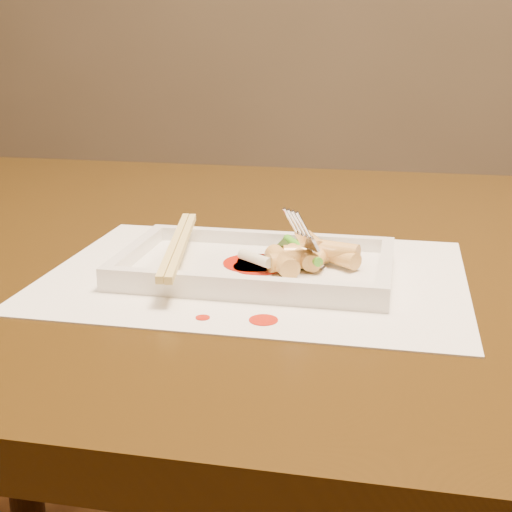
% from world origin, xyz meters
% --- Properties ---
extents(table, '(1.40, 0.90, 0.75)m').
position_xyz_m(table, '(0.00, 0.00, 0.65)').
color(table, black).
rests_on(table, ground).
extents(placemat, '(0.40, 0.30, 0.00)m').
position_xyz_m(placemat, '(-0.03, -0.13, 0.75)').
color(placemat, white).
rests_on(placemat, table).
extents(sauce_splatter_a, '(0.02, 0.02, 0.00)m').
position_xyz_m(sauce_splatter_a, '(0.00, -0.25, 0.75)').
color(sauce_splatter_a, '#BF1605').
rests_on(sauce_splatter_a, placemat).
extents(sauce_splatter_b, '(0.01, 0.01, 0.00)m').
position_xyz_m(sauce_splatter_b, '(-0.05, -0.25, 0.75)').
color(sauce_splatter_b, '#BF1605').
rests_on(sauce_splatter_b, placemat).
extents(plate_base, '(0.26, 0.16, 0.01)m').
position_xyz_m(plate_base, '(-0.03, -0.13, 0.76)').
color(plate_base, white).
rests_on(plate_base, placemat).
extents(plate_rim_far, '(0.26, 0.01, 0.01)m').
position_xyz_m(plate_rim_far, '(-0.03, -0.06, 0.77)').
color(plate_rim_far, white).
rests_on(plate_rim_far, plate_base).
extents(plate_rim_near, '(0.26, 0.01, 0.01)m').
position_xyz_m(plate_rim_near, '(-0.03, -0.21, 0.77)').
color(plate_rim_near, white).
rests_on(plate_rim_near, plate_base).
extents(plate_rim_left, '(0.01, 0.14, 0.01)m').
position_xyz_m(plate_rim_left, '(-0.15, -0.13, 0.77)').
color(plate_rim_left, white).
rests_on(plate_rim_left, plate_base).
extents(plate_rim_right, '(0.01, 0.14, 0.01)m').
position_xyz_m(plate_rim_right, '(0.10, -0.13, 0.77)').
color(plate_rim_right, white).
rests_on(plate_rim_right, plate_base).
extents(veg_piece, '(0.04, 0.03, 0.01)m').
position_xyz_m(veg_piece, '(0.01, -0.09, 0.77)').
color(veg_piece, black).
rests_on(veg_piece, plate_base).
extents(scallion_white, '(0.04, 0.03, 0.01)m').
position_xyz_m(scallion_white, '(-0.02, -0.15, 0.77)').
color(scallion_white, '#EAEACC').
rests_on(scallion_white, plate_base).
extents(scallion_green, '(0.05, 0.08, 0.01)m').
position_xyz_m(scallion_green, '(0.02, -0.11, 0.77)').
color(scallion_green, '#399E19').
rests_on(scallion_green, plate_base).
extents(chopstick_a, '(0.05, 0.22, 0.01)m').
position_xyz_m(chopstick_a, '(-0.11, -0.13, 0.78)').
color(chopstick_a, '#E0C870').
rests_on(chopstick_a, plate_rim_near).
extents(chopstick_b, '(0.05, 0.22, 0.01)m').
position_xyz_m(chopstick_b, '(-0.10, -0.13, 0.78)').
color(chopstick_b, '#E0C870').
rests_on(chopstick_b, plate_rim_near).
extents(fork, '(0.09, 0.10, 0.14)m').
position_xyz_m(fork, '(0.04, -0.11, 0.83)').
color(fork, silver).
rests_on(fork, plate_base).
extents(sauce_blob_0, '(0.05, 0.05, 0.00)m').
position_xyz_m(sauce_blob_0, '(-0.02, -0.14, 0.76)').
color(sauce_blob_0, '#BF1605').
rests_on(sauce_blob_0, plate_base).
extents(sauce_blob_1, '(0.06, 0.06, 0.00)m').
position_xyz_m(sauce_blob_1, '(-0.03, -0.13, 0.76)').
color(sauce_blob_1, '#BF1605').
rests_on(sauce_blob_1, plate_base).
extents(sauce_blob_2, '(0.05, 0.05, 0.00)m').
position_xyz_m(sauce_blob_2, '(-0.02, -0.12, 0.76)').
color(sauce_blob_2, '#BF1605').
rests_on(sauce_blob_2, plate_base).
extents(rice_cake_0, '(0.05, 0.04, 0.02)m').
position_xyz_m(rice_cake_0, '(0.01, -0.14, 0.77)').
color(rice_cake_0, '#E4C06A').
rests_on(rice_cake_0, plate_base).
extents(rice_cake_1, '(0.05, 0.04, 0.02)m').
position_xyz_m(rice_cake_1, '(0.05, -0.12, 0.77)').
color(rice_cake_1, '#E4C06A').
rests_on(rice_cake_1, plate_base).
extents(rice_cake_2, '(0.03, 0.05, 0.02)m').
position_xyz_m(rice_cake_2, '(0.02, -0.10, 0.78)').
color(rice_cake_2, '#E4C06A').
rests_on(rice_cake_2, plate_base).
extents(rice_cake_3, '(0.04, 0.04, 0.02)m').
position_xyz_m(rice_cake_3, '(0.02, -0.13, 0.77)').
color(rice_cake_3, '#E4C06A').
rests_on(rice_cake_3, plate_base).
extents(rice_cake_4, '(0.05, 0.03, 0.02)m').
position_xyz_m(rice_cake_4, '(0.02, -0.12, 0.77)').
color(rice_cake_4, '#E4C06A').
rests_on(rice_cake_4, plate_base).
extents(rice_cake_5, '(0.05, 0.03, 0.02)m').
position_xyz_m(rice_cake_5, '(0.05, -0.12, 0.78)').
color(rice_cake_5, '#E4C06A').
rests_on(rice_cake_5, plate_base).
extents(rice_cake_6, '(0.04, 0.05, 0.02)m').
position_xyz_m(rice_cake_6, '(0.00, -0.15, 0.77)').
color(rice_cake_6, '#E4C06A').
rests_on(rice_cake_6, plate_base).
extents(rice_cake_7, '(0.02, 0.05, 0.02)m').
position_xyz_m(rice_cake_7, '(0.03, -0.12, 0.77)').
color(rice_cake_7, '#E4C06A').
rests_on(rice_cake_7, plate_base).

